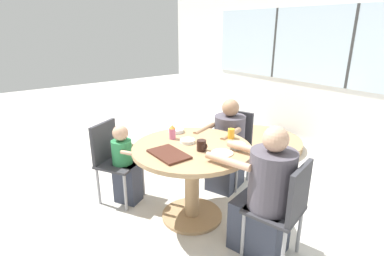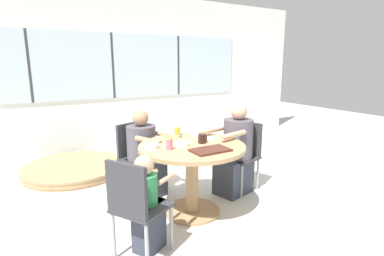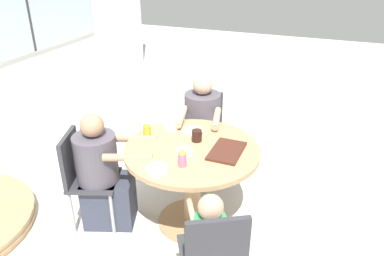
% 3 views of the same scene
% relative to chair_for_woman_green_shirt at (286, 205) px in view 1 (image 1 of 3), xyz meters
% --- Properties ---
extents(ground_plane, '(16.00, 16.00, 0.00)m').
position_rel_chair_for_woman_green_shirt_xyz_m(ground_plane, '(-0.90, -0.23, -0.51)').
color(ground_plane, beige).
extents(wall_back_with_windows, '(8.40, 0.08, 2.80)m').
position_rel_chair_for_woman_green_shirt_xyz_m(wall_back_with_windows, '(-0.90, 2.55, 0.90)').
color(wall_back_with_windows, silver).
rests_on(wall_back_with_windows, ground_plane).
extents(dining_table, '(1.11, 1.11, 0.76)m').
position_rel_chair_for_woman_green_shirt_xyz_m(dining_table, '(-0.90, -0.23, 0.05)').
color(dining_table, tan).
rests_on(dining_table, ground_plane).
extents(chair_for_woman_green_shirt, '(0.49, 0.49, 0.86)m').
position_rel_chair_for_woman_green_shirt_xyz_m(chair_for_woman_green_shirt, '(0.00, 0.00, 0.00)').
color(chair_for_woman_green_shirt, '#333338').
rests_on(chair_for_woman_green_shirt, ground_plane).
extents(chair_for_man_blue_shirt, '(0.51, 0.51, 0.86)m').
position_rel_chair_for_woman_green_shirt_xyz_m(chair_for_man_blue_shirt, '(-1.22, 0.64, 0.00)').
color(chair_for_man_blue_shirt, '#333338').
rests_on(chair_for_man_blue_shirt, ground_plane).
extents(chair_for_toddler, '(0.55, 0.55, 0.86)m').
position_rel_chair_for_woman_green_shirt_xyz_m(chair_for_toddler, '(-1.70, -0.69, 0.00)').
color(chair_for_toddler, '#333338').
rests_on(chair_for_toddler, ground_plane).
extents(person_woman_green_shirt, '(0.72, 0.50, 1.12)m').
position_rel_chair_for_woman_green_shirt_xyz_m(person_woman_green_shirt, '(-0.17, -0.04, -0.02)').
color(person_woman_green_shirt, '#333847').
rests_on(person_woman_green_shirt, ground_plane).
extents(person_man_blue_shirt, '(0.54, 0.71, 1.05)m').
position_rel_chair_for_woman_green_shirt_xyz_m(person_man_blue_shirt, '(-1.16, 0.48, -0.05)').
color(person_man_blue_shirt, '#333847').
rests_on(person_man_blue_shirt, ground_plane).
extents(person_toddler, '(0.43, 0.37, 0.86)m').
position_rel_chair_for_woman_green_shirt_xyz_m(person_toddler, '(-1.56, -0.61, -0.11)').
color(person_toddler, '#333847').
rests_on(person_toddler, ground_plane).
extents(food_tray_dark, '(0.37, 0.24, 0.02)m').
position_rel_chair_for_woman_green_shirt_xyz_m(food_tray_dark, '(-0.86, -0.51, 0.26)').
color(food_tray_dark, '#472319').
rests_on(food_tray_dark, dining_table).
extents(coffee_mug, '(0.09, 0.09, 0.10)m').
position_rel_chair_for_woman_green_shirt_xyz_m(coffee_mug, '(-0.77, -0.22, 0.29)').
color(coffee_mug, black).
rests_on(coffee_mug, dining_table).
extents(sippy_cup, '(0.07, 0.07, 0.14)m').
position_rel_chair_for_woman_green_shirt_xyz_m(sippy_cup, '(-1.18, -0.26, 0.32)').
color(sippy_cup, '#CC668C').
rests_on(sippy_cup, dining_table).
extents(juice_glass, '(0.07, 0.07, 0.10)m').
position_rel_chair_for_woman_green_shirt_xyz_m(juice_glass, '(-0.84, 0.21, 0.29)').
color(juice_glass, gold).
rests_on(juice_glass, dining_table).
extents(bowl_white_shallow, '(0.14, 0.14, 0.03)m').
position_rel_chair_for_woman_green_shirt_xyz_m(bowl_white_shallow, '(-1.00, -0.20, 0.26)').
color(bowl_white_shallow, white).
rests_on(bowl_white_shallow, dining_table).
extents(bowl_cereal, '(0.14, 0.14, 0.04)m').
position_rel_chair_for_woman_green_shirt_xyz_m(bowl_cereal, '(-0.62, 0.08, 0.27)').
color(bowl_cereal, silver).
rests_on(bowl_cereal, dining_table).
extents(bowl_fruit, '(0.16, 0.16, 0.04)m').
position_rel_chair_for_woman_green_shirt_xyz_m(bowl_fruit, '(-1.32, -0.12, 0.26)').
color(bowl_fruit, silver).
rests_on(bowl_fruit, dining_table).
extents(plate_tortillas, '(0.20, 0.20, 0.01)m').
position_rel_chair_for_woman_green_shirt_xyz_m(plate_tortillas, '(-0.61, -0.12, 0.25)').
color(plate_tortillas, beige).
rests_on(plate_tortillas, dining_table).
extents(folded_table_stack, '(1.45, 1.45, 0.12)m').
position_rel_chair_for_woman_green_shirt_xyz_m(folded_table_stack, '(-1.79, 1.71, -0.45)').
color(folded_table_stack, tan).
rests_on(folded_table_stack, ground_plane).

